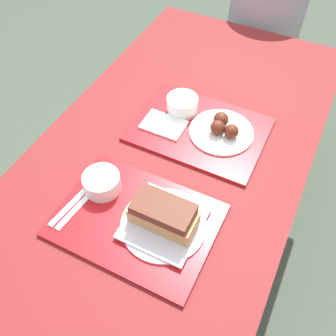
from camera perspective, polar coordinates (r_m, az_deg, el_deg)
name	(u,v)px	position (r m, az deg, el deg)	size (l,w,h in m)	color
ground_plane	(166,264)	(1.86, -0.25, -14.40)	(12.00, 12.00, 0.00)	#424C3D
picnic_table	(166,178)	(1.27, -0.36, -1.53)	(0.85, 1.74, 0.78)	maroon
picnic_bench_far	(252,75)	(2.24, 12.64, 13.67)	(0.81, 0.28, 0.44)	maroon
tray_near	(136,220)	(1.06, -4.86, -7.94)	(0.44, 0.32, 0.01)	#B21419
tray_far	(199,129)	(1.28, 4.80, 5.89)	(0.44, 0.32, 0.01)	#B21419
bowl_coleslaw_near	(102,182)	(1.10, -10.06, -2.11)	(0.11, 0.11, 0.05)	white
brisket_sandwich_plate	(164,218)	(1.01, -0.68, -7.61)	(0.24, 0.24, 0.10)	white
plastic_fork_near	(71,204)	(1.11, -14.54, -5.40)	(0.04, 0.17, 0.00)	white
plastic_knife_near	(78,207)	(1.10, -13.62, -5.85)	(0.03, 0.17, 0.00)	white
condiment_packet	(144,197)	(1.09, -3.66, -4.49)	(0.04, 0.03, 0.01)	#3F3F47
bowl_coleslaw_far	(182,104)	(1.32, 2.19, 9.78)	(0.11, 0.11, 0.05)	white
wings_plate_far	(222,129)	(1.26, 8.23, 5.94)	(0.22, 0.22, 0.06)	white
napkin_far	(164,125)	(1.28, -0.64, 6.62)	(0.14, 0.10, 0.01)	white
person_seated_across	(266,13)	(2.05, 14.75, 21.84)	(0.37, 0.37, 0.73)	#9E9EA3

